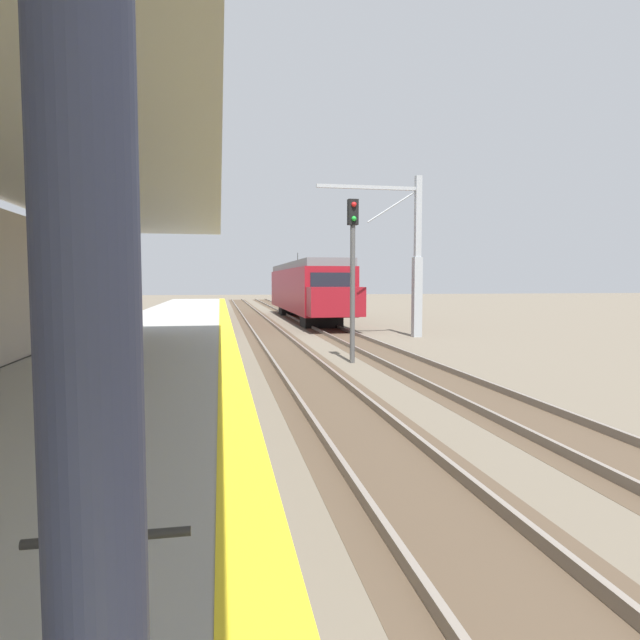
{
  "coord_description": "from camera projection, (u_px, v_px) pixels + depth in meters",
  "views": [
    {
      "loc": [
        -0.45,
        1.27,
        2.61
      ],
      "look_at": [
        0.86,
        8.28,
        2.1
      ],
      "focal_mm": 30.2,
      "sensor_mm": 36.0,
      "label": 1
    }
  ],
  "objects": [
    {
      "name": "approaching_train",
      "position": [
        306.0,
        288.0,
        36.39
      ],
      "size": [
        2.93,
        19.6,
        4.76
      ],
      "color": "maroon",
      "rests_on": "ground"
    },
    {
      "name": "station_platform",
      "position": [
        142.0,
        363.0,
        14.23
      ],
      "size": [
        5.0,
        80.0,
        0.91
      ],
      "color": "#999993",
      "rests_on": "ground"
    },
    {
      "name": "rail_signal_post",
      "position": [
        353.0,
        263.0,
        17.06
      ],
      "size": [
        0.32,
        0.34,
        5.2
      ],
      "color": "#4C4C4C",
      "rests_on": "ground"
    },
    {
      "name": "track_pair_middle",
      "position": [
        381.0,
        352.0,
        19.6
      ],
      "size": [
        2.34,
        120.0,
        0.16
      ],
      "color": "#4C3D2D",
      "rests_on": "ground"
    },
    {
      "name": "catenary_pylon_far_side",
      "position": [
        411.0,
        260.0,
        25.09
      ],
      "size": [
        5.0,
        0.4,
        7.5
      ],
      "color": "#9EA3A8",
      "rests_on": "ground"
    },
    {
      "name": "track_pair_nearest_platform",
      "position": [
        288.0,
        354.0,
        18.98
      ],
      "size": [
        2.34,
        120.0,
        0.16
      ],
      "color": "#4C3D2D",
      "rests_on": "ground"
    }
  ]
}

